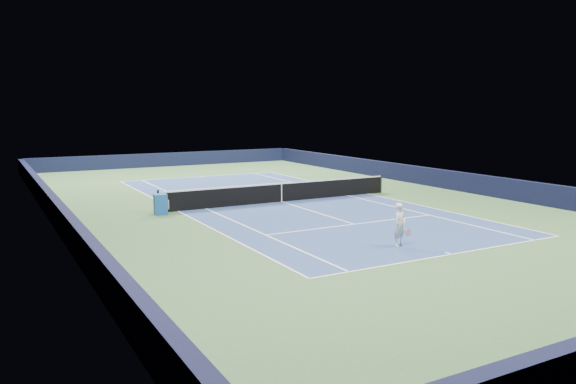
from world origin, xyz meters
TOP-DOWN VIEW (x-y plane):
  - ground at (0.00, 0.00)m, footprint 40.00×40.00m
  - wall_far at (0.00, 19.82)m, footprint 22.00×0.35m
  - wall_right at (10.82, 0.00)m, footprint 0.35×40.00m
  - wall_left at (-10.82, 0.00)m, footprint 0.35×40.00m
  - court_surface at (0.00, 0.00)m, footprint 10.97×23.77m
  - baseline_far at (0.00, 11.88)m, footprint 10.97×0.08m
  - baseline_near at (0.00, -11.88)m, footprint 10.97×0.08m
  - sideline_doubles_right at (5.49, 0.00)m, footprint 0.08×23.77m
  - sideline_doubles_left at (-5.49, 0.00)m, footprint 0.08×23.77m
  - sideline_singles_right at (4.12, 0.00)m, footprint 0.08×23.77m
  - sideline_singles_left at (-4.12, 0.00)m, footprint 0.08×23.77m
  - service_line_far at (0.00, 6.40)m, footprint 8.23×0.08m
  - service_line_near at (0.00, -6.40)m, footprint 8.23×0.08m
  - center_service_line at (0.00, 0.00)m, footprint 0.08×12.80m
  - center_mark_far at (0.00, 11.73)m, footprint 0.08×0.30m
  - center_mark_near at (0.00, -11.73)m, footprint 0.08×0.30m
  - tennis_net at (0.00, 0.00)m, footprint 12.90×0.10m
  - sponsor_cube at (-6.40, -0.35)m, footprint 0.64×0.58m
  - tennis_player at (-0.78, -10.17)m, footprint 0.77×1.29m

SIDE VIEW (x-z plane):
  - ground at x=0.00m, z-range 0.00..0.00m
  - court_surface at x=0.00m, z-range 0.00..0.01m
  - baseline_far at x=0.00m, z-range 0.01..0.01m
  - baseline_near at x=0.00m, z-range 0.01..0.01m
  - sideline_doubles_right at x=5.49m, z-range 0.01..0.01m
  - sideline_doubles_left at x=-5.49m, z-range 0.01..0.01m
  - sideline_singles_right at x=4.12m, z-range 0.01..0.01m
  - sideline_singles_left at x=-4.12m, z-range 0.01..0.01m
  - service_line_far at x=0.00m, z-range 0.01..0.01m
  - service_line_near at x=0.00m, z-range 0.01..0.01m
  - center_service_line at x=0.00m, z-range 0.01..0.01m
  - center_mark_far at x=0.00m, z-range 0.01..0.01m
  - center_mark_near at x=0.00m, z-range 0.01..0.01m
  - sponsor_cube at x=-6.40m, z-range 0.00..0.93m
  - tennis_net at x=0.00m, z-range -0.03..1.04m
  - wall_far at x=0.00m, z-range 0.00..1.10m
  - wall_right at x=10.82m, z-range 0.00..1.10m
  - wall_left at x=-10.82m, z-range 0.00..1.10m
  - tennis_player at x=-0.78m, z-range -0.21..1.74m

